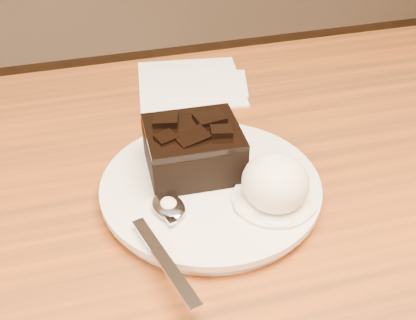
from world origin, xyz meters
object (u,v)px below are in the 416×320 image
object	(u,v)px
plate	(211,189)
napkin	(190,83)
brownie	(193,152)
ice_cream_scoop	(275,183)
spoon	(169,207)

from	to	relation	value
plate	napkin	world-z (taller)	plate
plate	brownie	world-z (taller)	brownie
ice_cream_scoop	spoon	bearing A→B (deg)	172.79
brownie	napkin	size ratio (longest dim) A/B	0.67
brownie	ice_cream_scoop	xyz separation A→B (m)	(0.06, -0.07, 0.00)
ice_cream_scoop	spoon	xyz separation A→B (m)	(-0.10, 0.01, -0.02)
plate	brownie	xyz separation A→B (m)	(-0.01, 0.03, 0.03)
spoon	napkin	xyz separation A→B (m)	(0.09, 0.27, -0.02)
spoon	plate	bearing A→B (deg)	16.60
plate	ice_cream_scoop	xyz separation A→B (m)	(0.05, -0.04, 0.03)
brownie	spoon	distance (m)	0.07
plate	brownie	distance (m)	0.04
napkin	spoon	bearing A→B (deg)	-108.07
ice_cream_scoop	napkin	world-z (taller)	ice_cream_scoop
ice_cream_scoop	plate	bearing A→B (deg)	140.00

